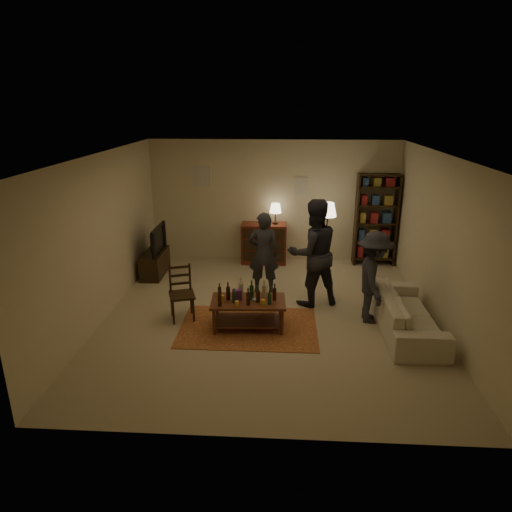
# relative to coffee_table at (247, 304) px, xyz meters

# --- Properties ---
(floor) EXTENTS (6.00, 6.00, 0.00)m
(floor) POSITION_rel_coffee_table_xyz_m (0.32, 0.46, -0.42)
(floor) COLOR #C6B793
(floor) RESTS_ON ground
(room_shell) EXTENTS (6.00, 6.00, 6.00)m
(room_shell) POSITION_rel_coffee_table_xyz_m (-0.33, 3.44, 1.39)
(room_shell) COLOR beige
(room_shell) RESTS_ON ground
(rug) EXTENTS (2.20, 1.50, 0.01)m
(rug) POSITION_rel_coffee_table_xyz_m (0.01, 0.00, -0.41)
(rug) COLOR maroon
(rug) RESTS_ON ground
(coffee_table) EXTENTS (1.21, 0.70, 0.82)m
(coffee_table) POSITION_rel_coffee_table_xyz_m (0.00, 0.00, 0.00)
(coffee_table) COLOR brown
(coffee_table) RESTS_ON ground
(dining_chair) EXTENTS (0.51, 0.51, 0.94)m
(dining_chair) POSITION_rel_coffee_table_xyz_m (-1.13, 0.30, 0.07)
(dining_chair) COLOR #311F10
(dining_chair) RESTS_ON ground
(tv_stand) EXTENTS (0.40, 1.00, 1.06)m
(tv_stand) POSITION_rel_coffee_table_xyz_m (-2.12, 2.26, -0.03)
(tv_stand) COLOR #311F10
(tv_stand) RESTS_ON ground
(dresser) EXTENTS (1.00, 0.50, 1.36)m
(dresser) POSITION_rel_coffee_table_xyz_m (0.13, 3.17, 0.06)
(dresser) COLOR brown
(dresser) RESTS_ON ground
(bookshelf) EXTENTS (0.90, 0.34, 2.02)m
(bookshelf) POSITION_rel_coffee_table_xyz_m (2.57, 3.24, 0.61)
(bookshelf) COLOR #311F10
(bookshelf) RESTS_ON ground
(floor_lamp) EXTENTS (0.36, 0.36, 1.51)m
(floor_lamp) POSITION_rel_coffee_table_xyz_m (1.46, 2.63, 0.85)
(floor_lamp) COLOR black
(floor_lamp) RESTS_ON ground
(sofa) EXTENTS (0.81, 2.08, 0.61)m
(sofa) POSITION_rel_coffee_table_xyz_m (2.52, 0.06, -0.12)
(sofa) COLOR beige
(sofa) RESTS_ON ground
(person_left) EXTENTS (0.57, 0.38, 1.57)m
(person_left) POSITION_rel_coffee_table_xyz_m (0.19, 1.47, 0.37)
(person_left) COLOR #282930
(person_left) RESTS_ON ground
(person_right) EXTENTS (1.13, 1.00, 1.92)m
(person_right) POSITION_rel_coffee_table_xyz_m (1.08, 1.01, 0.54)
(person_right) COLOR #25262D
(person_right) RESTS_ON ground
(person_by_sofa) EXTENTS (0.60, 1.01, 1.53)m
(person_by_sofa) POSITION_rel_coffee_table_xyz_m (2.02, 0.39, 0.35)
(person_by_sofa) COLOR #282931
(person_by_sofa) RESTS_ON ground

